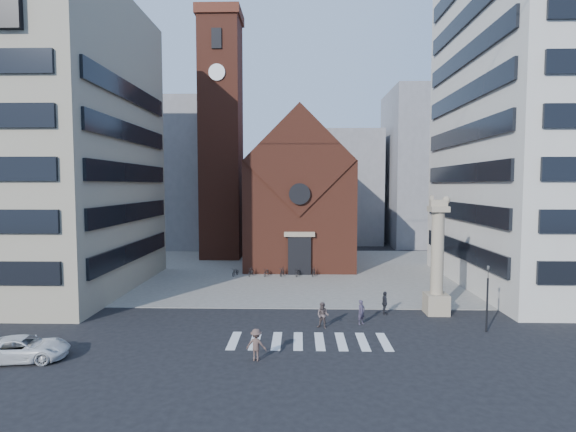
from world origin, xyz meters
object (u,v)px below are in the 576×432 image
(scooter_0, at_px, (236,272))
(traffic_light, at_px, (487,297))
(lion_column, at_px, (437,267))
(pedestrian_1, at_px, (323,315))
(pedestrian_0, at_px, (361,312))
(white_car, at_px, (23,349))
(pedestrian_2, at_px, (385,303))

(scooter_0, bearing_deg, traffic_light, -28.02)
(lion_column, height_order, pedestrian_1, lion_column)
(pedestrian_0, distance_m, scooter_0, 19.05)
(white_car, distance_m, scooter_0, 23.95)
(lion_column, xyz_separation_m, white_car, (-24.93, -9.35, -2.81))
(lion_column, distance_m, traffic_light, 4.62)
(traffic_light, bearing_deg, pedestrian_2, 147.14)
(scooter_0, bearing_deg, lion_column, -23.69)
(traffic_light, bearing_deg, white_car, -168.75)
(traffic_light, xyz_separation_m, pedestrian_1, (-10.48, 0.52, -1.43))
(pedestrian_0, bearing_deg, white_car, 159.53)
(traffic_light, relative_size, pedestrian_1, 2.51)
(white_car, bearing_deg, scooter_0, -30.16)
(white_car, distance_m, pedestrian_2, 23.00)
(pedestrian_2, relative_size, scooter_0, 1.10)
(white_car, xyz_separation_m, pedestrian_1, (16.44, 5.88, 0.21))
(white_car, distance_m, pedestrian_0, 20.26)
(pedestrian_0, distance_m, pedestrian_2, 3.09)
(traffic_light, height_order, pedestrian_1, traffic_light)
(lion_column, distance_m, scooter_0, 21.38)
(pedestrian_1, bearing_deg, pedestrian_2, 56.83)
(white_car, bearing_deg, traffic_light, -88.61)
(pedestrian_2, bearing_deg, lion_column, -89.41)
(pedestrian_1, bearing_deg, lion_column, 44.54)
(lion_column, bearing_deg, pedestrian_0, -156.04)
(traffic_light, xyz_separation_m, pedestrian_0, (-7.82, 1.41, -1.46))
(lion_column, height_order, pedestrian_0, lion_column)
(pedestrian_1, bearing_deg, white_car, -138.05)
(white_car, relative_size, pedestrian_0, 2.83)
(pedestrian_2, distance_m, scooter_0, 18.51)
(traffic_light, distance_m, scooter_0, 25.34)
(traffic_light, relative_size, scooter_0, 2.79)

